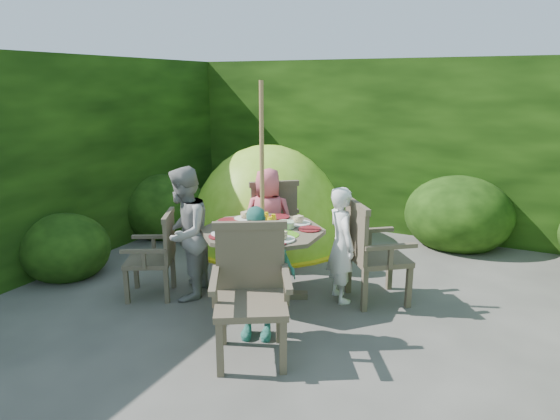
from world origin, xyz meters
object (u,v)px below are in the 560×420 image
at_px(child_front, 255,273).
at_px(garden_chair_front, 251,290).
at_px(dome_tent, 267,240).
at_px(child_right, 342,244).
at_px(parasol_pole, 262,195).
at_px(garden_chair_left, 157,254).
at_px(child_left, 184,234).
at_px(garden_chair_back, 272,220).
at_px(child_back, 268,220).
at_px(garden_chair_right, 371,251).
at_px(patio_table, 263,240).

bearing_deg(child_front, garden_chair_front, -88.65).
xyz_separation_m(child_front, dome_tent, (-1.18, 2.48, -0.59)).
bearing_deg(child_right, garden_chair_front, 125.15).
bearing_deg(parasol_pole, garden_chair_left, -156.77).
distance_m(child_left, child_front, 1.14).
relative_size(parasol_pole, garden_chair_back, 2.18).
xyz_separation_m(garden_chair_back, child_back, (0.10, -0.28, 0.08)).
height_order(garden_chair_front, child_right, child_right).
bearing_deg(child_left, garden_chair_front, 39.10).
height_order(child_right, dome_tent, dome_tent).
relative_size(child_front, dome_tent, 0.42).
distance_m(garden_chair_left, child_left, 0.38).
height_order(garden_chair_right, garden_chair_back, garden_chair_back).
bearing_deg(patio_table, child_back, 113.87).
xyz_separation_m(garden_chair_right, garden_chair_left, (-2.03, -0.85, -0.07)).
height_order(patio_table, child_left, child_left).
bearing_deg(child_front, garden_chair_right, 38.79).
height_order(child_back, dome_tent, dome_tent).
height_order(garden_chair_left, garden_chair_front, garden_chair_front).
bearing_deg(child_front, dome_tent, 95.28).
xyz_separation_m(patio_table, parasol_pole, (-0.00, -0.00, 0.47)).
bearing_deg(garden_chair_front, garden_chair_back, 82.82).
distance_m(garden_chair_left, garden_chair_back, 1.57).
height_order(parasol_pole, garden_chair_left, parasol_pole).
relative_size(garden_chair_left, dome_tent, 0.30).
relative_size(parasol_pole, child_right, 1.86).
bearing_deg(garden_chair_back, child_back, 70.75).
bearing_deg(child_left, parasol_pole, 93.13).
distance_m(garden_chair_back, child_right, 1.34).
distance_m(garden_chair_right, garden_chair_front, 1.53).
bearing_deg(garden_chair_front, garden_chair_left, 128.66).
xyz_separation_m(child_right, child_left, (-1.47, -0.64, 0.09)).
bearing_deg(parasol_pole, child_left, -156.44).
distance_m(garden_chair_left, garden_chair_front, 1.55).
relative_size(child_right, dome_tent, 0.42).
relative_size(garden_chair_back, garden_chair_front, 0.97).
distance_m(garden_chair_front, dome_tent, 3.09).
height_order(parasol_pole, dome_tent, parasol_pole).
distance_m(patio_table, child_back, 0.80).
relative_size(parasol_pole, child_front, 1.86).
xyz_separation_m(patio_table, garden_chair_front, (0.42, -1.00, -0.07)).
xyz_separation_m(child_left, dome_tent, (-0.13, 2.07, -0.68)).
bearing_deg(garden_chair_right, patio_table, 74.51).
relative_size(child_left, child_front, 1.16).
bearing_deg(garden_chair_right, child_left, 75.06).
bearing_deg(garden_chair_right, parasol_pole, 74.57).
bearing_deg(garden_chair_left, dome_tent, 147.65).
height_order(garden_chair_right, child_front, child_front).
height_order(garden_chair_left, garden_chair_back, garden_chair_back).
height_order(garden_chair_back, dome_tent, dome_tent).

